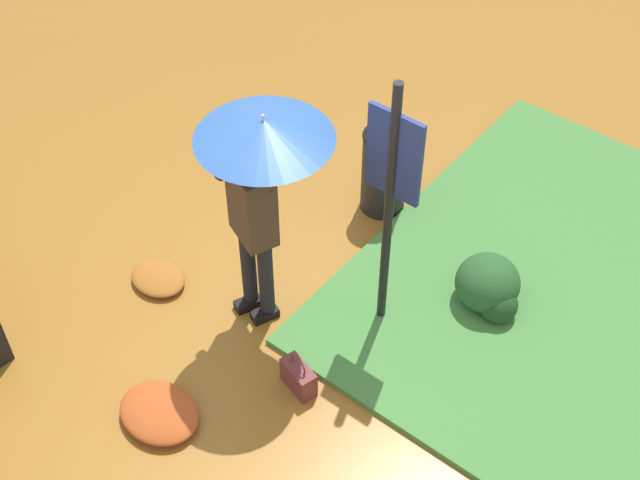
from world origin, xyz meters
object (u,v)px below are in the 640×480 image
Objects in this scene: person_with_umbrella at (259,169)px; trash_bin at (384,171)px; handbag at (299,377)px; info_sign_post at (392,184)px.

person_with_umbrella is 2.45× the size of trash_bin.
info_sign_post is at bearing 84.69° from handbag.
person_with_umbrella is 0.93m from info_sign_post.
info_sign_post is 1.62m from handbag.
person_with_umbrella is at bearing -89.35° from trash_bin.
trash_bin is at bearing 90.65° from person_with_umbrella.
trash_bin is (-0.67, 2.02, 0.29)m from handbag.
info_sign_post reaches higher than person_with_umbrella.
person_with_umbrella is at bearing -143.91° from info_sign_post.
handbag is at bearing -31.68° from person_with_umbrella.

